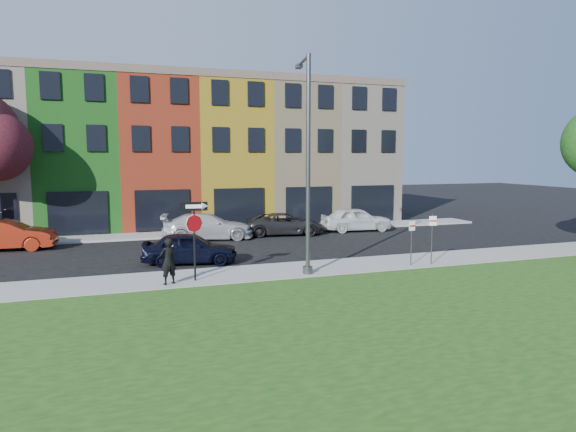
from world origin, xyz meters
name	(u,v)px	position (x,y,z in m)	size (l,w,h in m)	color
ground	(341,287)	(0.00, 0.00, 0.00)	(120.00, 120.00, 0.00)	black
sidewalk_near	(353,266)	(2.00, 3.00, 0.06)	(40.00, 3.00, 0.12)	gray
sidewalk_far	(198,233)	(-3.00, 15.00, 0.06)	(40.00, 2.40, 0.12)	gray
rowhouse_block	(190,155)	(-2.50, 21.18, 4.99)	(30.00, 10.12, 10.00)	#C0B49F
stop_sign	(194,225)	(-5.09, 2.40, 2.30)	(1.05, 0.12, 3.06)	black
man	(168,261)	(-6.12, 2.15, 1.00)	(0.74, 0.61, 1.76)	black
sedan_near	(190,248)	(-4.75, 6.19, 0.73)	(4.54, 2.51, 1.46)	black
parked_car_red	(6,235)	(-13.38, 12.72, 0.81)	(5.01, 2.07, 1.61)	maroon
parked_car_silver	(208,226)	(-2.72, 12.87, 0.78)	(5.64, 3.02, 1.55)	#AFAFB4
parked_car_dark	(285,224)	(2.19, 13.06, 0.69)	(5.24, 3.04, 1.37)	black
parked_car_white	(356,219)	(7.14, 13.06, 0.79)	(4.78, 2.26, 1.58)	silver
street_lamp	(307,165)	(-0.50, 2.28, 4.56)	(0.73, 2.56, 8.81)	#47494C
parking_sign_a	(412,236)	(4.35, 2.07, 1.41)	(0.32, 0.10, 2.05)	#47494C
parking_sign_b	(432,233)	(5.32, 1.95, 1.54)	(0.31, 0.14, 2.28)	#47494C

